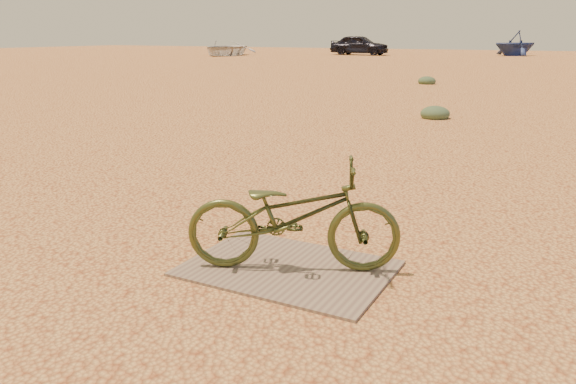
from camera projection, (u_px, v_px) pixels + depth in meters
The scene contains 8 objects.
ground at pixel (223, 260), 4.40m from camera, with size 120.00×120.00×0.00m, color #E1AC5B.
plywood_board at pixel (288, 268), 4.22m from camera, with size 1.50×1.06×0.02m, color #806E54.
bicycle at pixel (293, 216), 4.09m from camera, with size 0.54×1.56×0.82m, color #404A1F.
car at pixel (360, 45), 45.46m from camera, with size 1.87×4.66×1.59m, color black.
boat_near_left at pixel (224, 48), 44.32m from camera, with size 3.95×5.53×1.14m, color silver.
boat_far_left at pixel (515, 43), 43.79m from camera, with size 3.17×3.67×1.93m, color navy.
kale_a at pixel (435, 118), 11.74m from camera, with size 0.60×0.60×0.33m, color #4A6242.
kale_c at pixel (427, 84), 19.65m from camera, with size 0.62×0.62×0.34m, color #4A6242.
Camera 1 is at (2.36, -3.37, 1.72)m, focal length 35.00 mm.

